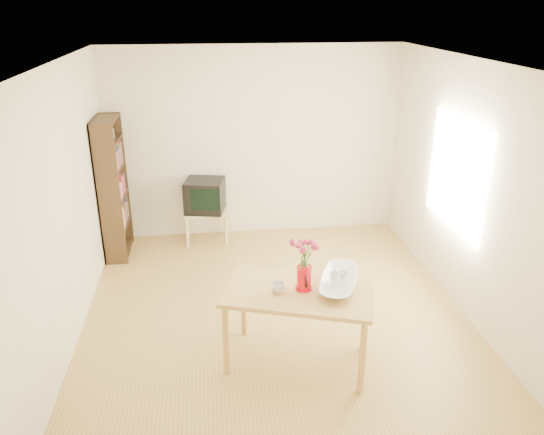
{
  "coord_description": "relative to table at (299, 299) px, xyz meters",
  "views": [
    {
      "loc": [
        -0.65,
        -4.8,
        3.11
      ],
      "look_at": [
        0.0,
        0.3,
        1.0
      ],
      "focal_mm": 35.0,
      "sensor_mm": 36.0,
      "label": 1
    }
  ],
  "objects": [
    {
      "name": "mug",
      "position": [
        -0.19,
        -0.01,
        0.14
      ],
      "size": [
        0.12,
        0.12,
        0.09
      ],
      "primitive_type": "imported",
      "rotation": [
        0.0,
        0.0,
        3.16
      ],
      "color": "white",
      "rests_on": "table"
    },
    {
      "name": "tv_stand",
      "position": [
        -0.8,
        2.76,
        -0.27
      ],
      "size": [
        0.6,
        0.45,
        0.46
      ],
      "color": "#D4BC77",
      "rests_on": "ground"
    },
    {
      "name": "flowers",
      "position": [
        0.05,
        0.02,
        0.48
      ],
      "size": [
        0.26,
        0.26,
        0.36
      ],
      "primitive_type": null,
      "color": "#ED3770",
      "rests_on": "pitcher"
    },
    {
      "name": "television",
      "position": [
        -0.8,
        2.78,
        0.02
      ],
      "size": [
        0.58,
        0.55,
        0.43
      ],
      "rotation": [
        0.0,
        0.0,
        -0.21
      ],
      "color": "black",
      "rests_on": "tv_stand"
    },
    {
      "name": "bookshelf",
      "position": [
        -1.95,
        2.54,
        0.18
      ],
      "size": [
        0.28,
        0.7,
        1.8
      ],
      "color": "#302010",
      "rests_on": "ground"
    },
    {
      "name": "teacup_a",
      "position": [
        0.33,
        0.05,
        0.27
      ],
      "size": [
        0.11,
        0.11,
        0.07
      ],
      "primitive_type": "imported",
      "rotation": [
        0.0,
        0.0,
        0.66
      ],
      "color": "white",
      "rests_on": "bowl"
    },
    {
      "name": "room",
      "position": [
        -0.07,
        0.8,
        0.64
      ],
      "size": [
        4.5,
        4.5,
        4.5
      ],
      "color": "#A8833B",
      "rests_on": "ground"
    },
    {
      "name": "bowl",
      "position": [
        0.37,
        0.05,
        0.31
      ],
      "size": [
        0.61,
        0.61,
        0.44
      ],
      "primitive_type": "imported",
      "rotation": [
        0.0,
        0.0,
        -0.38
      ],
      "color": "white",
      "rests_on": "table"
    },
    {
      "name": "table",
      "position": [
        0.0,
        0.0,
        0.0
      ],
      "size": [
        1.47,
        1.12,
        0.75
      ],
      "rotation": [
        0.0,
        0.0,
        -0.32
      ],
      "color": "#BE9041",
      "rests_on": "ground"
    },
    {
      "name": "pitcher",
      "position": [
        0.05,
        0.02,
        0.19
      ],
      "size": [
        0.15,
        0.22,
        0.23
      ],
      "rotation": [
        0.0,
        0.0,
        -0.01
      ],
      "color": "red",
      "rests_on": "table"
    },
    {
      "name": "teacup_b",
      "position": [
        0.42,
        0.07,
        0.27
      ],
      "size": [
        0.09,
        0.09,
        0.07
      ],
      "primitive_type": "imported",
      "rotation": [
        0.0,
        0.0,
        1.9
      ],
      "color": "white",
      "rests_on": "bowl"
    }
  ]
}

